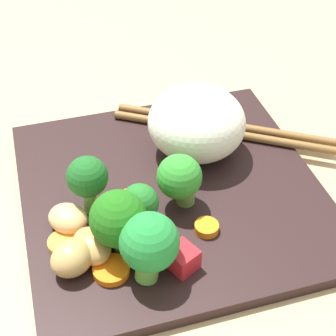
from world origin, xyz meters
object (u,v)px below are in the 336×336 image
at_px(rice_mound, 197,123).
at_px(carrot_slice_4, 111,270).
at_px(chopstick_pair, 223,128).
at_px(square_plate, 171,192).
at_px(broccoli_floret_4, 139,204).

height_order(rice_mound, carrot_slice_4, rice_mound).
xyz_separation_m(carrot_slice_4, chopstick_pair, (0.15, 0.15, 0.00)).
bearing_deg(carrot_slice_4, chopstick_pair, 44.17).
bearing_deg(square_plate, carrot_slice_4, -132.93).
bearing_deg(chopstick_pair, rice_mound, 62.93).
distance_m(rice_mound, carrot_slice_4, 0.18).
bearing_deg(broccoli_floret_4, square_plate, 43.39).
bearing_deg(carrot_slice_4, square_plate, 47.07).
bearing_deg(rice_mound, carrot_slice_4, -132.29).
relative_size(square_plate, rice_mound, 2.87).
relative_size(rice_mound, chopstick_pair, 0.46).
bearing_deg(chopstick_pair, square_plate, 73.64).
xyz_separation_m(square_plate, chopstick_pair, (0.08, 0.07, 0.01)).
distance_m(carrot_slice_4, chopstick_pair, 0.22).
height_order(square_plate, broccoli_floret_4, broccoli_floret_4).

